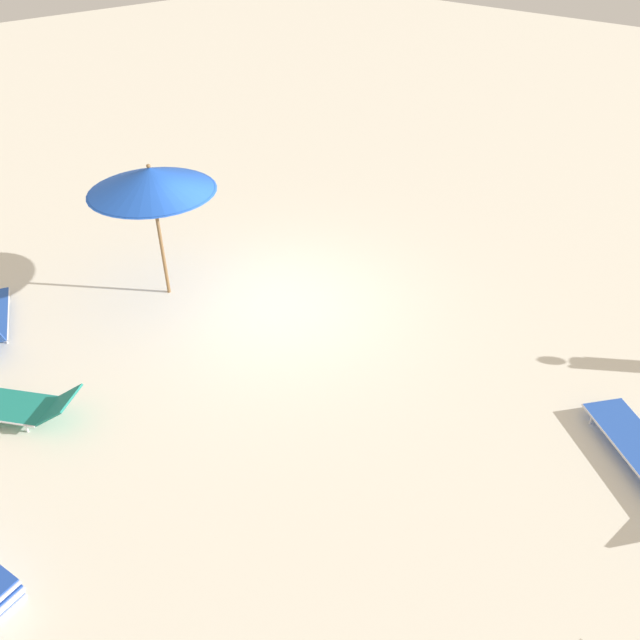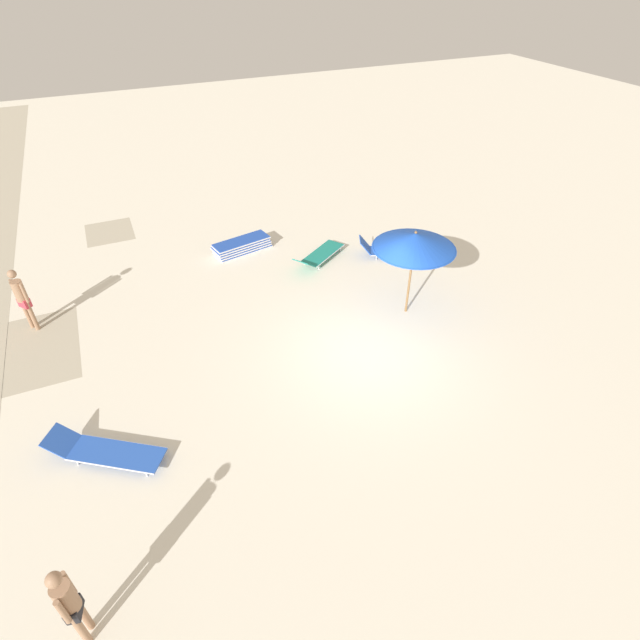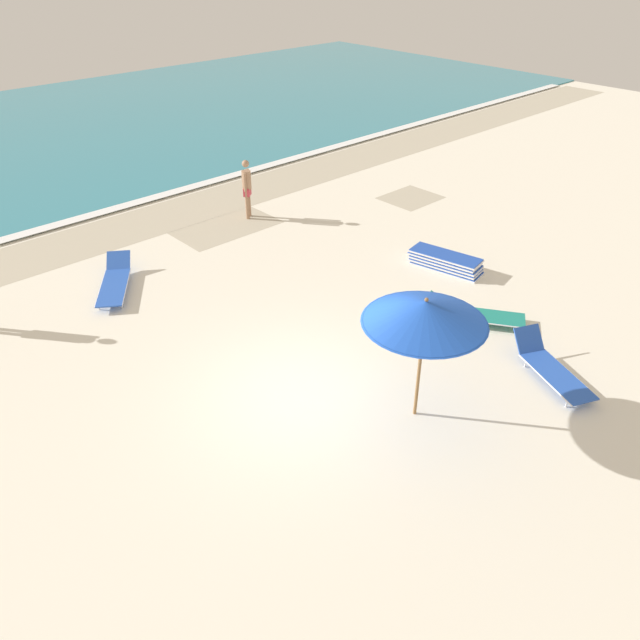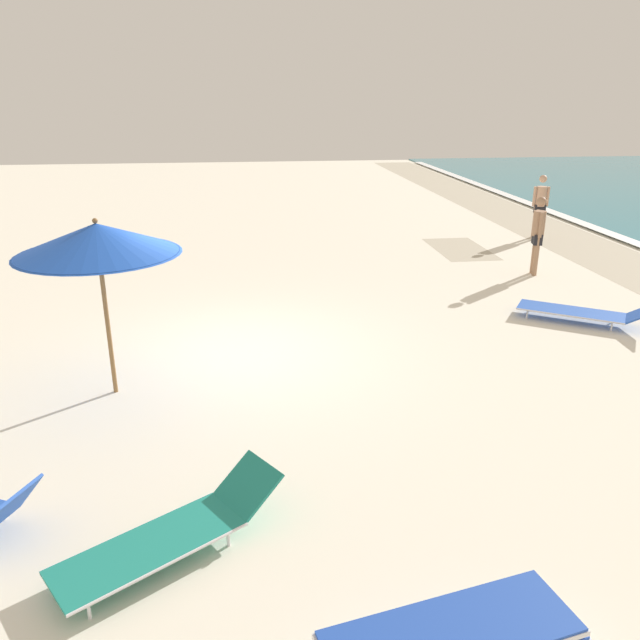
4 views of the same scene
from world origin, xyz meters
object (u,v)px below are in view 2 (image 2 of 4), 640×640
at_px(sun_lounger_near_water_left, 319,255).
at_px(beachgoer_shoreline_child, 70,603).
at_px(lounger_stack, 242,246).
at_px(beachgoer_wading_adult, 22,297).
at_px(sun_lounger_under_umbrella, 390,250).
at_px(sun_lounger_beside_umbrella, 105,451).
at_px(beach_umbrella, 415,241).

height_order(sun_lounger_near_water_left, beachgoer_shoreline_child, beachgoer_shoreline_child).
bearing_deg(lounger_stack, beachgoer_wading_adult, 93.65).
xyz_separation_m(sun_lounger_under_umbrella, sun_lounger_beside_umbrella, (-4.58, 8.98, -0.02)).
xyz_separation_m(sun_lounger_under_umbrella, sun_lounger_near_water_left, (0.61, 2.18, -0.01)).
relative_size(beach_umbrella, sun_lounger_near_water_left, 1.16).
bearing_deg(sun_lounger_near_water_left, beach_umbrella, 164.47).
height_order(beachgoer_wading_adult, beachgoer_shoreline_child, same).
xyz_separation_m(lounger_stack, sun_lounger_under_umbrella, (-2.15, -4.21, 0.01)).
xyz_separation_m(lounger_stack, sun_lounger_beside_umbrella, (-6.73, 4.76, -0.00)).
bearing_deg(sun_lounger_beside_umbrella, beach_umbrella, -42.99).
bearing_deg(sun_lounger_under_umbrella, beach_umbrella, -176.93).
bearing_deg(lounger_stack, beach_umbrella, -159.17).
bearing_deg(sun_lounger_under_umbrella, sun_lounger_near_water_left, 98.64).
xyz_separation_m(sun_lounger_under_umbrella, beachgoer_wading_adult, (0.48, 10.32, 0.78)).
bearing_deg(sun_lounger_beside_umbrella, beachgoer_wading_adult, 49.03).
xyz_separation_m(lounger_stack, beachgoer_wading_adult, (-1.67, 6.11, 0.79)).
height_order(beach_umbrella, sun_lounger_near_water_left, beach_umbrella).
distance_m(beach_umbrella, sun_lounger_beside_umbrella, 8.33).
xyz_separation_m(beach_umbrella, lounger_stack, (4.93, 3.14, -1.94)).
bearing_deg(beachgoer_wading_adult, beachgoer_shoreline_child, 146.42).
distance_m(lounger_stack, sun_lounger_beside_umbrella, 8.25).
bearing_deg(beach_umbrella, sun_lounger_under_umbrella, -21.23).
distance_m(beach_umbrella, sun_lounger_under_umbrella, 3.54).
height_order(sun_lounger_under_umbrella, beachgoer_shoreline_child, beachgoer_shoreline_child).
distance_m(sun_lounger_under_umbrella, beachgoer_wading_adult, 10.36).
height_order(sun_lounger_under_umbrella, sun_lounger_near_water_left, sun_lounger_under_umbrella).
distance_m(beachgoer_wading_adult, beachgoer_shoreline_child, 8.27).
bearing_deg(sun_lounger_under_umbrella, lounger_stack, 87.24).
relative_size(sun_lounger_under_umbrella, sun_lounger_near_water_left, 1.00).
bearing_deg(lounger_stack, beachgoer_shoreline_child, 140.22).
bearing_deg(sun_lounger_beside_umbrella, beachgoer_shoreline_child, -155.34).
bearing_deg(sun_lounger_beside_umbrella, sun_lounger_near_water_left, -18.51).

